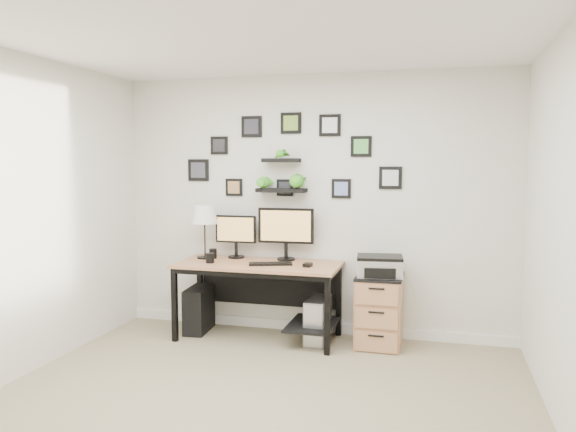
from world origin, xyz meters
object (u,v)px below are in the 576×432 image
(desk, at_px, (263,275))
(pc_tower_grey, at_px, (318,320))
(monitor_left, at_px, (236,233))
(file_cabinet, at_px, (379,310))
(table_lamp, at_px, (205,216))
(printer, at_px, (380,266))
(pc_tower_black, at_px, (199,309))
(monitor_right, at_px, (286,229))
(mug, at_px, (210,258))

(desk, distance_m, pc_tower_grey, 0.69)
(monitor_left, distance_m, file_cabinet, 1.63)
(table_lamp, relative_size, file_cabinet, 0.81)
(printer, bearing_deg, pc_tower_black, 179.90)
(desk, height_order, monitor_left, monitor_left)
(table_lamp, relative_size, pc_tower_black, 1.20)
(printer, bearing_deg, table_lamp, 178.01)
(monitor_right, distance_m, table_lamp, 0.85)
(desk, distance_m, mug, 0.54)
(desk, relative_size, mug, 16.94)
(table_lamp, distance_m, pc_tower_black, 0.96)
(printer, bearing_deg, mug, -173.96)
(table_lamp, relative_size, printer, 1.20)
(monitor_left, height_order, pc_tower_grey, monitor_left)
(mug, bearing_deg, pc_tower_black, 139.29)
(table_lamp, relative_size, pc_tower_grey, 1.25)
(monitor_right, height_order, mug, monitor_right)
(monitor_left, xyz_separation_m, monitor_right, (0.53, 0.01, 0.06))
(monitor_left, distance_m, pc_tower_black, 0.87)
(monitor_left, distance_m, monitor_right, 0.53)
(monitor_right, distance_m, pc_tower_black, 1.23)
(pc_tower_black, bearing_deg, mug, -45.77)
(printer, bearing_deg, desk, -178.56)
(monitor_right, xyz_separation_m, mug, (-0.68, -0.34, -0.26))
(pc_tower_black, height_order, printer, printer)
(mug, xyz_separation_m, pc_tower_black, (-0.20, 0.18, -0.57))
(monitor_left, relative_size, pc_tower_black, 0.97)
(mug, height_order, pc_tower_grey, mug)
(monitor_right, relative_size, pc_tower_grey, 1.30)
(mug, distance_m, printer, 1.64)
(desk, relative_size, monitor_left, 3.64)
(monitor_right, distance_m, pc_tower_grey, 0.95)
(pc_tower_grey, bearing_deg, monitor_left, 168.06)
(table_lamp, xyz_separation_m, printer, (1.78, -0.06, -0.42))
(pc_tower_grey, height_order, printer, printer)
(monitor_right, xyz_separation_m, printer, (0.95, -0.17, -0.30))
(pc_tower_grey, height_order, file_cabinet, file_cabinet)
(monitor_left, height_order, file_cabinet, monitor_left)
(table_lamp, xyz_separation_m, mug, (0.15, -0.23, -0.39))
(desk, bearing_deg, monitor_left, 151.13)
(monitor_right, bearing_deg, file_cabinet, -8.28)
(monitor_left, height_order, printer, monitor_left)
(desk, xyz_separation_m, file_cabinet, (1.14, 0.06, -0.29))
(table_lamp, height_order, printer, table_lamp)
(desk, height_order, table_lamp, table_lamp)
(monitor_right, bearing_deg, pc_tower_grey, -27.79)
(desk, relative_size, pc_tower_grey, 3.68)
(monitor_right, relative_size, pc_tower_black, 1.25)
(desk, relative_size, table_lamp, 2.93)
(pc_tower_black, distance_m, file_cabinet, 1.84)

